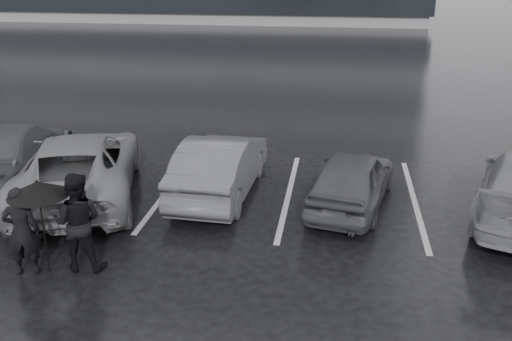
{
  "coord_description": "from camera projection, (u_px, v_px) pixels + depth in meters",
  "views": [
    {
      "loc": [
        1.61,
        -9.47,
        5.09
      ],
      "look_at": [
        0.07,
        1.0,
        1.1
      ],
      "focal_mm": 40.0,
      "sensor_mm": 36.0,
      "label": 1
    }
  ],
  "objects": [
    {
      "name": "stall_stripes",
      "position": [
        229.0,
        190.0,
        13.21
      ],
      "size": [
        19.72,
        5.0,
        0.0
      ],
      "color": "#A3A3A5",
      "rests_on": "ground"
    },
    {
      "name": "car_west_b",
      "position": [
        79.0,
        166.0,
        12.66
      ],
      "size": [
        3.84,
        5.7,
        1.45
      ],
      "primitive_type": "imported",
      "rotation": [
        0.0,
        0.0,
        3.44
      ],
      "color": "#525255",
      "rests_on": "ground"
    },
    {
      "name": "pedestrian_left",
      "position": [
        22.0,
        231.0,
        9.5
      ],
      "size": [
        0.66,
        0.53,
        1.58
      ],
      "primitive_type": "imported",
      "rotation": [
        0.0,
        0.0,
        3.44
      ],
      "color": "black",
      "rests_on": "ground"
    },
    {
      "name": "pedestrian_right",
      "position": [
        78.0,
        222.0,
        9.64
      ],
      "size": [
        0.91,
        0.74,
        1.75
      ],
      "primitive_type": "imported",
      "rotation": [
        0.0,
        0.0,
        3.24
      ],
      "color": "black",
      "rests_on": "ground"
    },
    {
      "name": "ground",
      "position": [
        245.0,
        243.0,
        10.78
      ],
      "size": [
        160.0,
        160.0,
        0.0
      ],
      "primitive_type": "plane",
      "color": "black",
      "rests_on": "ground"
    },
    {
      "name": "car_main",
      "position": [
        352.0,
        179.0,
        12.21
      ],
      "size": [
        2.16,
        3.83,
        1.23
      ],
      "primitive_type": "imported",
      "rotation": [
        0.0,
        0.0,
        2.93
      ],
      "color": "black",
      "rests_on": "ground"
    },
    {
      "name": "car_west_a",
      "position": [
        220.0,
        165.0,
        12.81
      ],
      "size": [
        1.61,
        4.17,
        1.35
      ],
      "primitive_type": "imported",
      "rotation": [
        0.0,
        0.0,
        3.1
      ],
      "color": "#313134",
      "rests_on": "ground"
    },
    {
      "name": "car_west_c",
      "position": [
        12.0,
        153.0,
        13.48
      ],
      "size": [
        3.13,
        5.31,
        1.44
      ],
      "primitive_type": "imported",
      "rotation": [
        0.0,
        0.0,
        3.38
      ],
      "color": "black",
      "rests_on": "ground"
    },
    {
      "name": "umbrella",
      "position": [
        38.0,
        189.0,
        9.27
      ],
      "size": [
        1.0,
        1.0,
        1.69
      ],
      "color": "black",
      "rests_on": "ground"
    }
  ]
}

